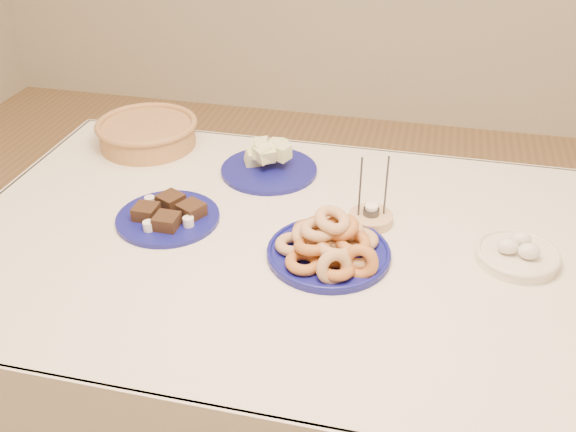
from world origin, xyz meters
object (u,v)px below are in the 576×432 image
object	(u,v)px
dining_table	(292,273)
wicker_basket	(147,132)
brownie_plate	(168,215)
egg_bowl	(517,254)
donut_platter	(330,246)
candle_holder	(371,217)
melon_plate	(269,162)

from	to	relation	value
dining_table	wicker_basket	distance (m)	0.72
dining_table	brownie_plate	bearing A→B (deg)	178.08
wicker_basket	egg_bowl	bearing A→B (deg)	-18.96
donut_platter	egg_bowl	size ratio (longest dim) A/B	2.00
brownie_plate	candle_holder	bearing A→B (deg)	11.96
dining_table	candle_holder	bearing A→B (deg)	33.84
donut_platter	dining_table	bearing A→B (deg)	151.94
donut_platter	egg_bowl	xyz separation A→B (m)	(0.43, 0.09, -0.01)
melon_plate	egg_bowl	xyz separation A→B (m)	(0.69, -0.30, -0.01)
candle_holder	dining_table	bearing A→B (deg)	-146.16
brownie_plate	egg_bowl	xyz separation A→B (m)	(0.87, 0.02, 0.01)
donut_platter	candle_holder	world-z (taller)	candle_holder
wicker_basket	egg_bowl	size ratio (longest dim) A/B	1.84
dining_table	egg_bowl	world-z (taller)	egg_bowl
melon_plate	brownie_plate	bearing A→B (deg)	-119.87
donut_platter	candle_holder	distance (m)	0.19
donut_platter	melon_plate	bearing A→B (deg)	123.10
brownie_plate	egg_bowl	world-z (taller)	egg_bowl
dining_table	candle_holder	size ratio (longest dim) A/B	8.93
wicker_basket	egg_bowl	world-z (taller)	wicker_basket
melon_plate	brownie_plate	distance (m)	0.37
donut_platter	brownie_plate	size ratio (longest dim) A/B	1.19
melon_plate	brownie_plate	size ratio (longest dim) A/B	0.93
donut_platter	candle_holder	size ratio (longest dim) A/B	2.06
melon_plate	wicker_basket	bearing A→B (deg)	169.27
candle_holder	melon_plate	bearing A→B (deg)	147.01
brownie_plate	wicker_basket	size ratio (longest dim) A/B	0.91
melon_plate	egg_bowl	bearing A→B (deg)	-23.62
wicker_basket	egg_bowl	xyz separation A→B (m)	(1.10, -0.38, -0.02)
brownie_plate	wicker_basket	world-z (taller)	wicker_basket
dining_table	egg_bowl	distance (m)	0.55
egg_bowl	candle_holder	bearing A→B (deg)	166.42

